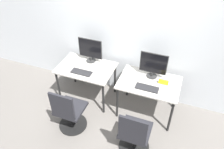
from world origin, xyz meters
TOP-DOWN VIEW (x-y plane):
  - ground_plane at (0.00, 0.00)m, footprint 20.00×20.00m
  - wall_back at (0.00, 0.82)m, footprint 12.00×0.05m
  - desk_left at (-0.59, 0.35)m, footprint 1.01×0.69m
  - monitor_left at (-0.59, 0.57)m, footprint 0.46×0.18m
  - keyboard_left at (-0.59, 0.17)m, footprint 0.37×0.15m
  - mouse_left at (-0.34, 0.19)m, footprint 0.06×0.09m
  - office_chair_left at (-0.51, -0.47)m, footprint 0.48×0.48m
  - desk_right at (0.59, 0.35)m, footprint 1.01×0.69m
  - monitor_right at (0.59, 0.52)m, footprint 0.46×0.18m
  - keyboard_right at (0.59, 0.18)m, footprint 0.37×0.15m
  - mouse_right at (0.83, 0.20)m, footprint 0.06×0.09m
  - office_chair_right at (0.60, -0.51)m, footprint 0.48×0.48m
  - placard_right at (0.81, 0.38)m, footprint 0.16×0.03m

SIDE VIEW (x-z plane):
  - ground_plane at x=0.00m, z-range 0.00..0.00m
  - office_chair_left at x=-0.51m, z-range -0.08..0.80m
  - office_chair_right at x=0.60m, z-range -0.08..0.80m
  - desk_left at x=-0.59m, z-range 0.27..0.98m
  - desk_right at x=0.59m, z-range 0.27..0.98m
  - keyboard_left at x=-0.59m, z-range 0.71..0.73m
  - keyboard_right at x=0.59m, z-range 0.71..0.73m
  - mouse_left at x=-0.34m, z-range 0.71..0.74m
  - mouse_right at x=0.83m, z-range 0.71..0.74m
  - placard_right at x=0.81m, z-range 0.71..0.79m
  - monitor_left at x=-0.59m, z-range 0.72..1.18m
  - monitor_right at x=0.59m, z-range 0.72..1.18m
  - wall_back at x=0.00m, z-range 0.00..2.80m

